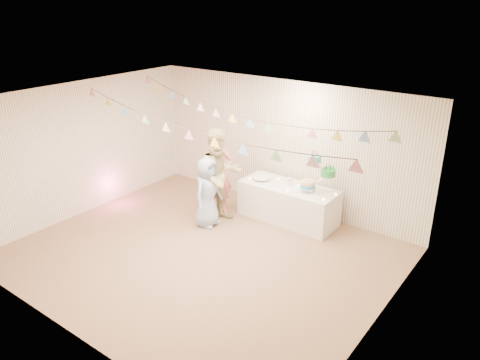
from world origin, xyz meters
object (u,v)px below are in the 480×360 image
Objects in this scene: cake_stand at (317,171)px; person_child at (208,192)px; person_adult_b at (220,176)px; table at (288,203)px; person_adult_a at (217,174)px.

cake_stand is 2.05m from person_child.
table is at bearing -28.09° from person_adult_b.
table is at bearing -27.36° from person_adult_a.
person_child is (-1.65, -1.13, -0.45)m from cake_stand.
person_adult_b reaches higher than cake_stand.
table is 1.48m from person_adult_a.
person_adult_a reaches higher than table.
person_adult_b is at bearing -16.82° from person_child.
person_adult_a is at bearing -154.78° from table.
cake_stand reaches higher than person_child.
cake_stand is 0.40× the size of person_adult_b.
cake_stand is 1.95m from person_adult_a.
table is 0.94m from cake_stand.
person_adult_b is at bearing -95.16° from person_adult_a.
cake_stand is 0.55× the size of person_child.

